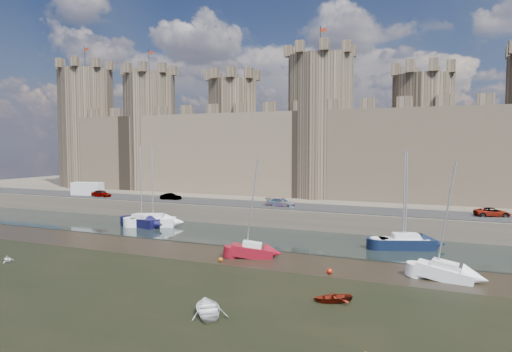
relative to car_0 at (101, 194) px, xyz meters
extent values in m
plane|color=black|center=(30.48, -32.47, -3.11)|extent=(160.00, 160.00, 0.00)
cube|color=black|center=(30.48, -38.47, -3.10)|extent=(70.00, 34.00, 0.01)
cube|color=black|center=(30.48, -8.47, -3.07)|extent=(160.00, 12.00, 0.08)
cube|color=#4C443A|center=(30.48, 27.53, -1.86)|extent=(160.00, 60.00, 2.50)
cube|color=black|center=(30.48, 1.53, -0.56)|extent=(160.00, 7.00, 0.10)
cube|color=#42382B|center=(30.48, 15.53, 6.39)|extent=(100.00, 9.00, 14.00)
cylinder|color=#42382B|center=(-17.52, 15.53, 11.39)|extent=(11.00, 11.00, 24.00)
cylinder|color=black|center=(-17.52, 15.53, 25.89)|extent=(0.10, 0.10, 5.00)
cube|color=maroon|center=(-17.02, 15.53, 27.69)|extent=(1.00, 0.03, 0.60)
cylinder|color=#42382B|center=(-1.52, 15.53, 10.39)|extent=(10.00, 10.00, 22.00)
cylinder|color=black|center=(-1.52, 15.53, 23.89)|extent=(0.10, 0.10, 5.00)
cube|color=maroon|center=(-1.02, 15.53, 25.69)|extent=(1.00, 0.03, 0.60)
cylinder|color=#42382B|center=(16.48, 15.53, 9.39)|extent=(9.00, 9.00, 20.00)
cylinder|color=#42382B|center=(32.48, 15.53, 10.89)|extent=(11.00, 11.00, 23.00)
cylinder|color=black|center=(32.48, 15.53, 24.89)|extent=(0.10, 0.10, 5.00)
cube|color=maroon|center=(32.98, 15.53, 26.69)|extent=(1.00, 0.03, 0.60)
cylinder|color=#42382B|center=(48.48, 15.53, 8.89)|extent=(9.00, 9.00, 19.00)
imported|color=gray|center=(0.00, 0.00, 0.00)|extent=(3.69, 1.77, 1.22)
imported|color=gray|center=(12.70, 1.22, -0.08)|extent=(3.36, 1.61, 1.06)
imported|color=gray|center=(31.15, 0.75, 0.00)|extent=(4.27, 1.90, 1.22)
imported|color=gray|center=(57.36, 2.20, -0.05)|extent=(4.38, 2.94, 1.11)
cube|color=silver|center=(-3.87, 1.03, 0.51)|extent=(5.44, 3.05, 2.24)
cube|color=silver|center=(15.91, -7.80, -2.44)|extent=(6.21, 4.38, 1.18)
cube|color=silver|center=(15.91, -7.80, -1.58)|extent=(2.99, 2.48, 0.54)
cylinder|color=silver|center=(15.91, -7.80, 2.98)|extent=(0.14, 0.14, 9.66)
cube|color=black|center=(14.63, -8.58, -2.44)|extent=(5.68, 3.00, 1.18)
cube|color=silver|center=(14.63, -8.58, -1.58)|extent=(2.62, 1.86, 0.54)
cylinder|color=silver|center=(14.63, -8.58, 2.97)|extent=(0.14, 0.14, 9.63)
cube|color=white|center=(48.28, -8.53, -2.44)|extent=(5.32, 3.57, 1.17)
cube|color=silver|center=(48.28, -8.53, -1.60)|extent=(2.54, 2.05, 0.53)
cylinder|color=silver|center=(48.28, -8.53, 2.91)|extent=(0.14, 0.14, 9.54)
cube|color=black|center=(48.49, -8.37, -2.46)|extent=(6.32, 4.28, 1.13)
cube|color=silver|center=(48.49, -8.37, -1.65)|extent=(3.02, 2.45, 0.51)
cylinder|color=silver|center=(48.49, -8.37, 2.70)|extent=(0.14, 0.14, 9.21)
cube|color=maroon|center=(34.95, -17.84, -2.58)|extent=(4.44, 2.90, 1.06)
cube|color=silver|center=(34.95, -17.84, -1.81)|extent=(2.11, 1.68, 0.48)
cylinder|color=silver|center=(34.95, -17.84, 2.26)|extent=(0.14, 0.14, 8.63)
cube|color=white|center=(52.49, -18.47, -2.58)|extent=(4.68, 2.31, 1.06)
cube|color=silver|center=(52.49, -18.47, -1.81)|extent=(2.14, 1.47, 0.48)
cylinder|color=silver|center=(52.49, -18.47, 2.27)|extent=(0.14, 0.14, 8.65)
imported|color=silver|center=(38.41, -32.86, -2.77)|extent=(3.85, 4.05, 0.68)
imported|color=white|center=(14.55, -28.72, -2.79)|extent=(1.36, 1.22, 0.64)
imported|color=maroon|center=(45.27, -27.32, -2.82)|extent=(3.34, 2.99, 0.57)
sphere|color=#BA4B08|center=(32.88, -20.57, -2.90)|extent=(0.42, 0.42, 0.42)
sphere|color=#BD1608|center=(43.36, -20.47, -2.88)|extent=(0.46, 0.46, 0.46)
camera|label=1|loc=(52.76, -58.31, 7.93)|focal=32.00mm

